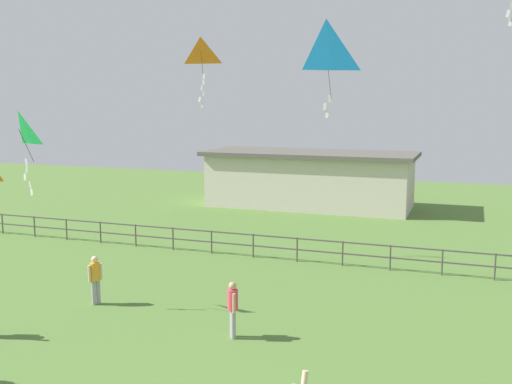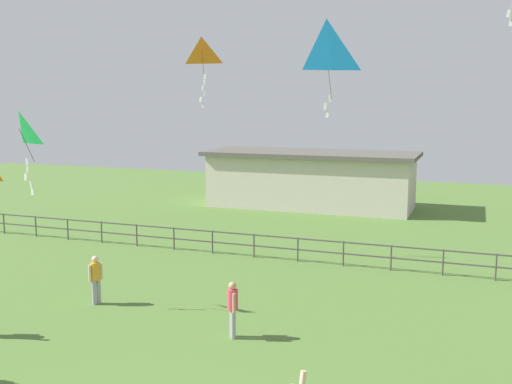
{
  "view_description": "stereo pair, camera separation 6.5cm",
  "coord_description": "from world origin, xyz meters",
  "px_view_note": "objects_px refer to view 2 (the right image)",
  "views": [
    {
      "loc": [
        4.26,
        -7.54,
        6.09
      ],
      "look_at": [
        -1.06,
        6.97,
        3.76
      ],
      "focal_mm": 41.91,
      "sensor_mm": 36.0,
      "label": 1
    },
    {
      "loc": [
        4.32,
        -7.52,
        6.09
      ],
      "look_at": [
        -1.06,
        6.97,
        3.76
      ],
      "focal_mm": 41.91,
      "sensor_mm": 36.0,
      "label": 2
    }
  ],
  "objects_px": {
    "person_5": "(96,276)",
    "kite_4": "(326,49)",
    "kite_1": "(20,132)",
    "kite_8": "(202,53)",
    "person_1": "(233,306)"
  },
  "relations": [
    {
      "from": "person_5",
      "to": "kite_1",
      "type": "distance_m",
      "value": 4.78
    },
    {
      "from": "person_5",
      "to": "kite_1",
      "type": "relative_size",
      "value": 0.62
    },
    {
      "from": "kite_4",
      "to": "person_5",
      "type": "bearing_deg",
      "value": -161.61
    },
    {
      "from": "person_5",
      "to": "kite_4",
      "type": "xyz_separation_m",
      "value": [
        6.49,
        2.16,
        6.72
      ]
    },
    {
      "from": "person_1",
      "to": "kite_1",
      "type": "distance_m",
      "value": 7.85
    },
    {
      "from": "kite_8",
      "to": "kite_1",
      "type": "bearing_deg",
      "value": -106.34
    },
    {
      "from": "kite_4",
      "to": "kite_8",
      "type": "bearing_deg",
      "value": 144.16
    },
    {
      "from": "person_1",
      "to": "person_5",
      "type": "height_order",
      "value": "same"
    },
    {
      "from": "person_1",
      "to": "person_5",
      "type": "relative_size",
      "value": 1.0
    },
    {
      "from": "person_1",
      "to": "kite_1",
      "type": "relative_size",
      "value": 0.62
    },
    {
      "from": "kite_4",
      "to": "kite_1",
      "type": "bearing_deg",
      "value": -158.51
    },
    {
      "from": "kite_1",
      "to": "kite_8",
      "type": "distance_m",
      "value": 8.24
    },
    {
      "from": "person_5",
      "to": "kite_8",
      "type": "height_order",
      "value": "kite_8"
    },
    {
      "from": "person_1",
      "to": "person_5",
      "type": "bearing_deg",
      "value": 168.64
    },
    {
      "from": "kite_1",
      "to": "kite_8",
      "type": "relative_size",
      "value": 0.91
    }
  ]
}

